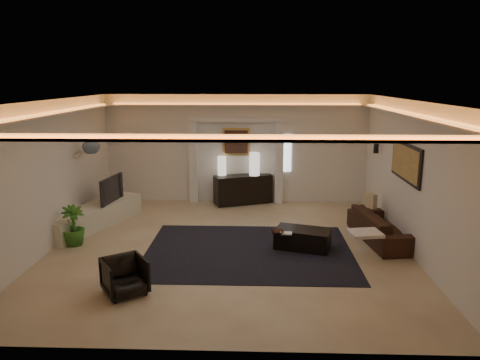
{
  "coord_description": "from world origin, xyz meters",
  "views": [
    {
      "loc": [
        0.51,
        -8.44,
        3.29
      ],
      "look_at": [
        0.2,
        0.6,
        1.25
      ],
      "focal_mm": 33.56,
      "sensor_mm": 36.0,
      "label": 1
    }
  ],
  "objects_px": {
    "console": "(243,189)",
    "sofa": "(382,227)",
    "armchair": "(125,276)",
    "coffee_table": "(303,239)"
  },
  "relations": [
    {
      "from": "sofa",
      "to": "coffee_table",
      "type": "bearing_deg",
      "value": 98.93
    },
    {
      "from": "coffee_table",
      "to": "armchair",
      "type": "distance_m",
      "value": 3.6
    },
    {
      "from": "sofa",
      "to": "coffee_table",
      "type": "xyz_separation_m",
      "value": [
        -1.68,
        -0.51,
        -0.09
      ]
    },
    {
      "from": "armchair",
      "to": "sofa",
      "type": "bearing_deg",
      "value": -5.53
    },
    {
      "from": "console",
      "to": "sofa",
      "type": "height_order",
      "value": "console"
    },
    {
      "from": "console",
      "to": "sofa",
      "type": "xyz_separation_m",
      "value": [
        2.96,
        -2.74,
        -0.11
      ]
    },
    {
      "from": "sofa",
      "to": "armchair",
      "type": "distance_m",
      "value": 5.3
    },
    {
      "from": "console",
      "to": "armchair",
      "type": "height_order",
      "value": "console"
    },
    {
      "from": "armchair",
      "to": "console",
      "type": "bearing_deg",
      "value": 38.07
    },
    {
      "from": "coffee_table",
      "to": "armchair",
      "type": "height_order",
      "value": "armchair"
    }
  ]
}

